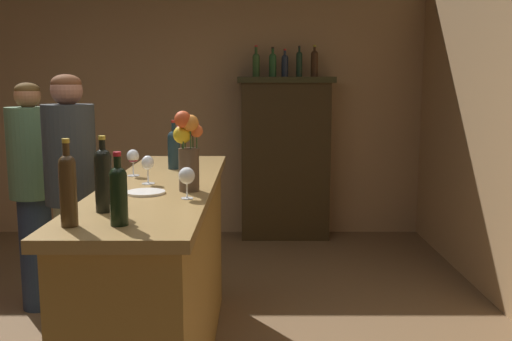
{
  "coord_description": "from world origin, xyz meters",
  "views": [
    {
      "loc": [
        0.94,
        -2.74,
        1.6
      ],
      "look_at": [
        0.95,
        0.4,
        1.12
      ],
      "focal_mm": 39.98,
      "sensor_mm": 36.0,
      "label": 1
    }
  ],
  "objects_px": {
    "wine_bottle_chardonnay": "(172,148)",
    "patron_in_grey": "(30,187)",
    "bar_counter": "(161,279)",
    "wine_glass_mid": "(146,164)",
    "cheese_plate": "(143,193)",
    "wine_bottle_rose": "(116,192)",
    "display_bottle_right": "(312,62)",
    "display_bottle_midright": "(297,63)",
    "wine_bottle_syrah": "(66,187)",
    "flower_arrangement": "(186,145)",
    "display_cabinet": "(283,155)",
    "display_bottle_left": "(254,63)",
    "display_bottle_center": "(283,64)",
    "patron_in_navy": "(69,193)",
    "display_bottle_midleft": "(271,64)",
    "wine_bottle_malbec": "(101,177)",
    "wine_glass_front": "(185,176)"
  },
  "relations": [
    {
      "from": "display_cabinet",
      "to": "display_bottle_midright",
      "type": "xyz_separation_m",
      "value": [
        0.13,
        0.0,
        0.94
      ]
    },
    {
      "from": "flower_arrangement",
      "to": "display_bottle_midright",
      "type": "bearing_deg",
      "value": 75.86
    },
    {
      "from": "bar_counter",
      "to": "wine_glass_mid",
      "type": "bearing_deg",
      "value": -150.05
    },
    {
      "from": "cheese_plate",
      "to": "display_bottle_midleft",
      "type": "bearing_deg",
      "value": 77.37
    },
    {
      "from": "flower_arrangement",
      "to": "display_bottle_midright",
      "type": "xyz_separation_m",
      "value": [
        0.77,
        3.05,
        0.5
      ]
    },
    {
      "from": "flower_arrangement",
      "to": "bar_counter",
      "type": "bearing_deg",
      "value": 127.67
    },
    {
      "from": "display_cabinet",
      "to": "display_bottle_left",
      "type": "distance_m",
      "value": 0.98
    },
    {
      "from": "wine_glass_front",
      "to": "cheese_plate",
      "type": "height_order",
      "value": "wine_glass_front"
    },
    {
      "from": "cheese_plate",
      "to": "display_bottle_center",
      "type": "height_order",
      "value": "display_bottle_center"
    },
    {
      "from": "display_bottle_center",
      "to": "wine_glass_mid",
      "type": "bearing_deg",
      "value": -106.72
    },
    {
      "from": "display_bottle_midright",
      "to": "display_bottle_right",
      "type": "distance_m",
      "value": 0.15
    },
    {
      "from": "display_bottle_midright",
      "to": "display_bottle_left",
      "type": "bearing_deg",
      "value": -180.0
    },
    {
      "from": "wine_bottle_syrah",
      "to": "flower_arrangement",
      "type": "xyz_separation_m",
      "value": [
        0.36,
        0.71,
        0.08
      ]
    },
    {
      "from": "display_cabinet",
      "to": "display_bottle_left",
      "type": "xyz_separation_m",
      "value": [
        -0.3,
        0.0,
        0.93
      ]
    },
    {
      "from": "display_bottle_center",
      "to": "display_bottle_left",
      "type": "bearing_deg",
      "value": 180.0
    },
    {
      "from": "wine_bottle_malbec",
      "to": "display_bottle_left",
      "type": "distance_m",
      "value": 3.62
    },
    {
      "from": "wine_glass_mid",
      "to": "display_bottle_right",
      "type": "relative_size",
      "value": 0.48
    },
    {
      "from": "cheese_plate",
      "to": "bar_counter",
      "type": "bearing_deg",
      "value": 85.67
    },
    {
      "from": "display_bottle_right",
      "to": "patron_in_grey",
      "type": "relative_size",
      "value": 0.2
    },
    {
      "from": "display_bottle_left",
      "to": "display_bottle_right",
      "type": "xyz_separation_m",
      "value": [
        0.59,
        -0.0,
        0.01
      ]
    },
    {
      "from": "wine_bottle_rose",
      "to": "display_bottle_center",
      "type": "xyz_separation_m",
      "value": [
        0.8,
        3.74,
        0.59
      ]
    },
    {
      "from": "wine_bottle_chardonnay",
      "to": "patron_in_grey",
      "type": "xyz_separation_m",
      "value": [
        -1.06,
        0.42,
        -0.32
      ]
    },
    {
      "from": "wine_bottle_malbec",
      "to": "display_bottle_center",
      "type": "xyz_separation_m",
      "value": [
        0.92,
        3.52,
        0.57
      ]
    },
    {
      "from": "bar_counter",
      "to": "flower_arrangement",
      "type": "relative_size",
      "value": 5.71
    },
    {
      "from": "patron_in_navy",
      "to": "wine_bottle_malbec",
      "type": "bearing_deg",
      "value": -15.43
    },
    {
      "from": "flower_arrangement",
      "to": "display_bottle_right",
      "type": "bearing_deg",
      "value": 73.2
    },
    {
      "from": "display_bottle_right",
      "to": "patron_in_navy",
      "type": "relative_size",
      "value": 0.19
    },
    {
      "from": "wine_bottle_syrah",
      "to": "patron_in_navy",
      "type": "relative_size",
      "value": 0.2
    },
    {
      "from": "patron_in_grey",
      "to": "display_bottle_midleft",
      "type": "bearing_deg",
      "value": 79.79
    },
    {
      "from": "display_cabinet",
      "to": "display_bottle_midleft",
      "type": "xyz_separation_m",
      "value": [
        -0.13,
        -0.0,
        0.93
      ]
    },
    {
      "from": "wine_bottle_chardonnay",
      "to": "wine_bottle_rose",
      "type": "bearing_deg",
      "value": -90.15
    },
    {
      "from": "display_bottle_midright",
      "to": "display_bottle_right",
      "type": "height_order",
      "value": "display_bottle_right"
    },
    {
      "from": "display_bottle_midleft",
      "to": "display_bottle_center",
      "type": "distance_m",
      "value": 0.12
    },
    {
      "from": "wine_bottle_malbec",
      "to": "display_bottle_center",
      "type": "relative_size",
      "value": 1.13
    },
    {
      "from": "wine_bottle_syrah",
      "to": "patron_in_grey",
      "type": "xyz_separation_m",
      "value": [
        -0.87,
        1.86,
        -0.34
      ]
    },
    {
      "from": "display_cabinet",
      "to": "patron_in_navy",
      "type": "relative_size",
      "value": 1.0
    },
    {
      "from": "display_cabinet",
      "to": "display_bottle_right",
      "type": "distance_m",
      "value": 0.98
    },
    {
      "from": "wine_glass_mid",
      "to": "flower_arrangement",
      "type": "relative_size",
      "value": 0.38
    },
    {
      "from": "display_bottle_center",
      "to": "patron_in_navy",
      "type": "height_order",
      "value": "display_bottle_center"
    },
    {
      "from": "cheese_plate",
      "to": "wine_bottle_chardonnay",
      "type": "bearing_deg",
      "value": 88.25
    },
    {
      "from": "display_bottle_midright",
      "to": "display_bottle_right",
      "type": "bearing_deg",
      "value": -0.0
    },
    {
      "from": "wine_bottle_malbec",
      "to": "flower_arrangement",
      "type": "distance_m",
      "value": 0.55
    },
    {
      "from": "wine_bottle_rose",
      "to": "display_bottle_right",
      "type": "height_order",
      "value": "display_bottle_right"
    },
    {
      "from": "cheese_plate",
      "to": "patron_in_grey",
      "type": "height_order",
      "value": "patron_in_grey"
    },
    {
      "from": "wine_bottle_malbec",
      "to": "wine_bottle_syrah",
      "type": "bearing_deg",
      "value": -105.1
    },
    {
      "from": "flower_arrangement",
      "to": "display_bottle_midright",
      "type": "height_order",
      "value": "display_bottle_midright"
    },
    {
      "from": "wine_bottle_syrah",
      "to": "cheese_plate",
      "type": "height_order",
      "value": "wine_bottle_syrah"
    },
    {
      "from": "wine_bottle_chardonnay",
      "to": "wine_bottle_rose",
      "type": "xyz_separation_m",
      "value": [
        -0.0,
        -1.42,
        -0.01
      ]
    },
    {
      "from": "cheese_plate",
      "to": "wine_bottle_rose",
      "type": "bearing_deg",
      "value": -88.05
    },
    {
      "from": "wine_glass_mid",
      "to": "display_bottle_right",
      "type": "bearing_deg",
      "value": 67.98
    }
  ]
}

